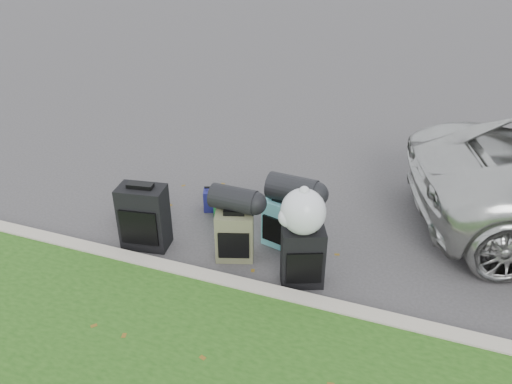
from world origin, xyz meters
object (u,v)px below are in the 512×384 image
(suitcase_teal, at_px, (281,223))
(tote_navy, at_px, (214,200))
(suitcase_small_black, at_px, (134,204))
(suitcase_olive, at_px, (235,236))
(tote_green, at_px, (230,207))
(suitcase_large_black_left, at_px, (144,217))
(suitcase_large_black_right, at_px, (303,257))

(suitcase_teal, relative_size, tote_navy, 2.03)
(suitcase_small_black, bearing_deg, suitcase_teal, -9.57)
(suitcase_small_black, relative_size, suitcase_olive, 0.77)
(suitcase_teal, height_order, tote_green, suitcase_teal)
(tote_navy, bearing_deg, suitcase_teal, -44.84)
(suitcase_large_black_left, bearing_deg, tote_green, 41.93)
(suitcase_large_black_left, xyz_separation_m, tote_navy, (0.41, 1.06, -0.25))
(tote_green, relative_size, tote_navy, 1.30)
(suitcase_teal, bearing_deg, suitcase_large_black_right, -40.73)
(tote_green, bearing_deg, suitcase_large_black_left, -118.49)
(suitcase_small_black, distance_m, suitcase_large_black_right, 2.44)
(suitcase_olive, bearing_deg, suitcase_small_black, 149.87)
(tote_green, bearing_deg, suitcase_large_black_right, -26.89)
(suitcase_large_black_left, distance_m, suitcase_teal, 1.61)
(suitcase_olive, bearing_deg, tote_navy, 108.03)
(suitcase_large_black_left, bearing_deg, suitcase_large_black_right, -10.65)
(suitcase_olive, relative_size, suitcase_large_black_right, 0.87)
(suitcase_large_black_right, xyz_separation_m, tote_green, (-1.23, 0.93, -0.15))
(suitcase_large_black_left, height_order, suitcase_teal, suitcase_large_black_left)
(suitcase_olive, relative_size, tote_green, 1.55)
(suitcase_teal, xyz_separation_m, suitcase_large_black_right, (0.43, -0.61, 0.04))
(suitcase_small_black, height_order, suitcase_olive, suitcase_olive)
(suitcase_large_black_left, relative_size, tote_green, 2.08)
(suitcase_large_black_left, relative_size, tote_navy, 2.69)
(suitcase_large_black_right, bearing_deg, suitcase_small_black, 145.93)
(suitcase_small_black, bearing_deg, suitcase_olive, -24.78)
(suitcase_large_black_left, bearing_deg, suitcase_teal, 11.41)
(suitcase_small_black, bearing_deg, tote_green, 7.37)
(suitcase_large_black_left, distance_m, tote_navy, 1.16)
(suitcase_large_black_left, relative_size, suitcase_large_black_right, 1.17)
(suitcase_large_black_left, xyz_separation_m, tote_green, (0.71, 0.88, -0.20))
(suitcase_olive, relative_size, tote_navy, 2.01)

